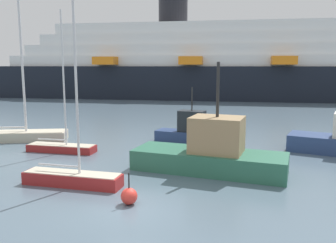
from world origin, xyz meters
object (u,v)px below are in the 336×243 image
(sailboat_0, at_px, (62,145))
(sailboat_1, at_px, (73,176))
(sailboat_4, at_px, (19,134))
(fishing_boat_2, at_px, (211,153))
(fishing_boat_3, at_px, (190,131))
(cruise_ship, at_px, (277,65))
(channel_buoy_0, at_px, (129,196))

(sailboat_0, xyz_separation_m, sailboat_1, (3.75, -6.42, 0.03))
(sailboat_4, bearing_deg, fishing_boat_2, -36.07)
(sailboat_4, relative_size, fishing_boat_3, 2.14)
(sailboat_0, distance_m, sailboat_4, 5.70)
(sailboat_4, height_order, cruise_ship, cruise_ship)
(sailboat_1, bearing_deg, cruise_ship, 77.34)
(sailboat_4, distance_m, channel_buoy_0, 16.45)
(sailboat_0, bearing_deg, sailboat_4, 153.21)
(fishing_boat_3, bearing_deg, sailboat_4, -160.11)
(fishing_boat_2, bearing_deg, sailboat_4, 170.05)
(cruise_ship, bearing_deg, channel_buoy_0, -102.98)
(fishing_boat_3, xyz_separation_m, channel_buoy_0, (-1.09, -12.88, -0.50))
(fishing_boat_2, xyz_separation_m, fishing_boat_3, (-2.06, 7.42, -0.17))
(sailboat_1, distance_m, channel_buoy_0, 3.90)
(fishing_boat_3, bearing_deg, sailboat_0, -138.71)
(sailboat_0, xyz_separation_m, sailboat_4, (-4.96, 2.81, 0.11))
(sailboat_0, height_order, sailboat_1, sailboat_0)
(sailboat_4, bearing_deg, channel_buoy_0, -58.25)
(channel_buoy_0, distance_m, cruise_ship, 53.85)
(fishing_boat_2, distance_m, fishing_boat_3, 7.71)
(sailboat_0, height_order, fishing_boat_3, sailboat_0)
(sailboat_4, xyz_separation_m, cruise_ship, (24.00, 41.12, 5.32))
(sailboat_0, distance_m, channel_buoy_0, 10.97)
(sailboat_0, xyz_separation_m, fishing_boat_3, (8.26, 4.58, 0.43))
(sailboat_4, bearing_deg, sailboat_0, -45.32)
(sailboat_0, distance_m, fishing_boat_2, 10.72)
(sailboat_4, relative_size, cruise_ship, 0.11)
(sailboat_0, relative_size, sailboat_4, 0.83)
(sailboat_1, distance_m, fishing_boat_2, 7.50)
(sailboat_1, height_order, cruise_ship, cruise_ship)
(fishing_boat_3, bearing_deg, fishing_boat_2, -62.21)
(channel_buoy_0, height_order, cruise_ship, cruise_ship)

